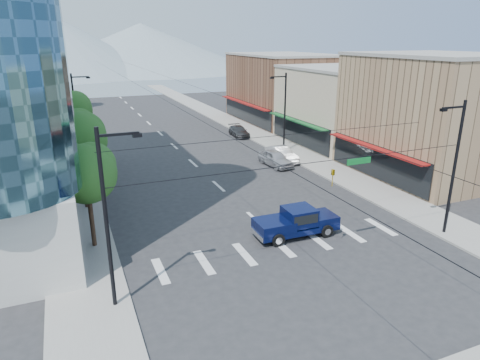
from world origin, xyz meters
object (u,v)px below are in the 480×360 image
Objects in this scene: parked_car_near at (275,158)px; parked_car_mid at (282,154)px; parked_car_far at (239,131)px; pickup_truck at (296,221)px; pedestrian at (307,219)px.

parked_car_mid is (1.35, 1.21, -0.01)m from parked_car_near.
parked_car_near is 1.00× the size of parked_car_far.
pickup_truck is 16.39m from parked_car_near.
parked_car_near is at bearing -40.86° from pedestrian.
parked_car_near reaches higher than parked_car_far.
parked_car_mid is at bearing -87.36° from parked_car_far.
parked_car_near is at bearing 68.59° from pickup_truck.
pickup_truck is 3.41× the size of pedestrian.
parked_car_mid is 13.06m from parked_car_far.
parked_car_far is (6.90, 29.01, -0.17)m from pedestrian.
parked_car_near is 14.38m from parked_car_far.
pickup_truck reaches higher than parked_car_mid.
parked_car_far is (8.02, 29.43, -0.33)m from pickup_truck.
pickup_truck is 30.51m from parked_car_far.
pickup_truck is at bearing -117.26° from parked_car_mid.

